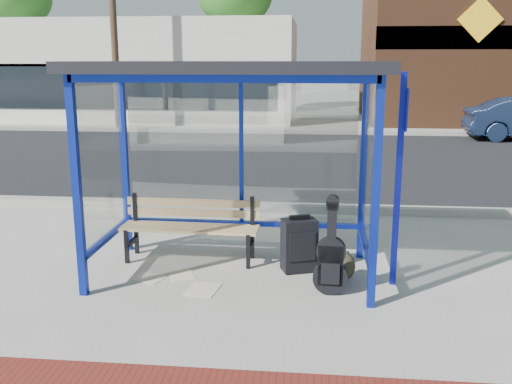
# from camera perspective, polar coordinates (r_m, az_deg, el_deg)

# --- Properties ---
(ground) EXTENTS (120.00, 120.00, 0.00)m
(ground) POSITION_cam_1_polar(r_m,az_deg,el_deg) (6.71, -2.23, -8.19)
(ground) COLOR #B2ADA0
(ground) RESTS_ON ground
(curb_near) EXTENTS (60.00, 0.25, 0.12)m
(curb_near) POSITION_cam_1_polar(r_m,az_deg,el_deg) (9.44, 0.23, -1.50)
(curb_near) COLOR gray
(curb_near) RESTS_ON ground
(street_asphalt) EXTENTS (60.00, 10.00, 0.00)m
(street_asphalt) POSITION_cam_1_polar(r_m,az_deg,el_deg) (14.43, 2.22, 3.35)
(street_asphalt) COLOR black
(street_asphalt) RESTS_ON ground
(curb_far) EXTENTS (60.00, 0.25, 0.12)m
(curb_far) POSITION_cam_1_polar(r_m,az_deg,el_deg) (19.46, 3.20, 6.03)
(curb_far) COLOR gray
(curb_far) RESTS_ON ground
(far_sidewalk) EXTENTS (60.00, 4.00, 0.01)m
(far_sidewalk) POSITION_cam_1_polar(r_m,az_deg,el_deg) (21.35, 3.44, 6.50)
(far_sidewalk) COLOR #B2ADA0
(far_sidewalk) RESTS_ON ground
(bus_shelter) EXTENTS (3.30, 1.80, 2.42)m
(bus_shelter) POSITION_cam_1_polar(r_m,az_deg,el_deg) (6.34, -2.30, 9.78)
(bus_shelter) COLOR #0D2095
(bus_shelter) RESTS_ON ground
(storefront_white) EXTENTS (18.00, 6.04, 4.00)m
(storefront_white) POSITION_cam_1_polar(r_m,az_deg,el_deg) (26.13, -16.74, 11.56)
(storefront_white) COLOR silver
(storefront_white) RESTS_ON ground
(storefront_brown) EXTENTS (10.00, 7.08, 6.40)m
(storefront_brown) POSITION_cam_1_polar(r_m,az_deg,el_deg) (25.70, 22.59, 13.80)
(storefront_brown) COLOR #59331E
(storefront_brown) RESTS_ON ground
(utility_pole_west) EXTENTS (1.60, 0.24, 8.00)m
(utility_pole_west) POSITION_cam_1_polar(r_m,az_deg,el_deg) (20.84, -14.13, 17.29)
(utility_pole_west) COLOR #4C3826
(utility_pole_west) RESTS_ON ground
(bench) EXTENTS (1.70, 0.45, 0.80)m
(bench) POSITION_cam_1_polar(r_m,az_deg,el_deg) (7.10, -6.54, -3.23)
(bench) COLOR black
(bench) RESTS_ON ground
(guitar_bag) EXTENTS (0.38, 0.12, 1.02)m
(guitar_bag) POSITION_cam_1_polar(r_m,az_deg,el_deg) (6.09, 7.49, -6.82)
(guitar_bag) COLOR black
(guitar_bag) RESTS_ON ground
(suitcase) EXTENTS (0.45, 0.36, 0.69)m
(suitcase) POSITION_cam_1_polar(r_m,az_deg,el_deg) (6.72, 4.34, -5.34)
(suitcase) COLOR black
(suitcase) RESTS_ON ground
(backpack) EXTENTS (0.28, 0.26, 0.33)m
(backpack) POSITION_cam_1_polar(r_m,az_deg,el_deg) (6.55, 8.70, -7.42)
(backpack) COLOR #2A2817
(backpack) RESTS_ON ground
(sign_post) EXTENTS (0.11, 0.29, 2.32)m
(sign_post) POSITION_cam_1_polar(r_m,az_deg,el_deg) (6.25, 14.17, 2.26)
(sign_post) COLOR #0C1187
(sign_post) RESTS_ON ground
(newspaper_a) EXTENTS (0.43, 0.38, 0.01)m
(newspaper_a) POSITION_cam_1_polar(r_m,az_deg,el_deg) (6.70, -10.71, -8.43)
(newspaper_a) COLOR white
(newspaper_a) RESTS_ON ground
(newspaper_b) EXTENTS (0.37, 0.44, 0.01)m
(newspaper_b) POSITION_cam_1_polar(r_m,az_deg,el_deg) (6.30, -5.34, -9.68)
(newspaper_b) COLOR white
(newspaper_b) RESTS_ON ground
(newspaper_c) EXTENTS (0.39, 0.43, 0.01)m
(newspaper_c) POSITION_cam_1_polar(r_m,az_deg,el_deg) (6.71, -7.45, -8.28)
(newspaper_c) COLOR white
(newspaper_c) RESTS_ON ground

